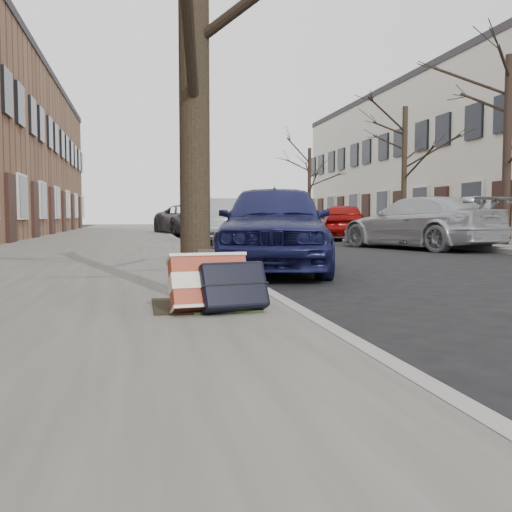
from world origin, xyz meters
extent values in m
plane|color=black|center=(0.00, 0.00, 0.00)|extent=(120.00, 120.00, 0.00)
cube|color=slate|center=(-3.70, 15.00, 0.06)|extent=(5.00, 70.00, 0.12)
cube|color=gray|center=(7.80, 15.00, 0.06)|extent=(4.00, 70.00, 0.12)
cube|color=black|center=(-2.00, 1.20, 0.13)|extent=(0.85, 0.85, 0.02)
cube|color=maroon|center=(-2.00, 0.85, 0.35)|extent=(0.64, 0.40, 0.47)
cube|color=black|center=(-1.81, 0.80, 0.33)|extent=(0.59, 0.42, 0.42)
imported|color=#171A47|center=(-0.38, 5.34, 0.72)|extent=(2.70, 4.51, 1.44)
imported|color=#989A9F|center=(-0.05, 15.40, 0.74)|extent=(1.82, 4.58, 1.48)
imported|color=#37373C|center=(-0.27, 22.37, 0.70)|extent=(3.24, 5.42, 1.41)
imported|color=#ACAFB5|center=(4.86, 10.55, 0.69)|extent=(3.44, 5.16, 1.39)
imported|color=maroon|center=(4.90, 16.67, 0.68)|extent=(2.59, 4.27, 1.36)
cylinder|color=black|center=(7.20, 10.17, 2.64)|extent=(0.23, 0.23, 5.04)
cylinder|color=black|center=(7.20, 16.23, 2.53)|extent=(0.20, 0.20, 4.82)
cylinder|color=black|center=(7.20, 28.28, 2.46)|extent=(0.20, 0.20, 4.69)
camera|label=1|loc=(-2.53, -3.60, 0.88)|focal=40.00mm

